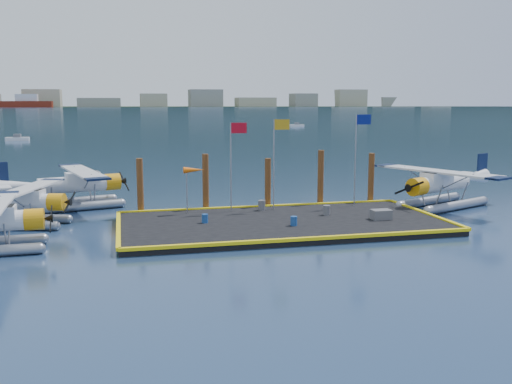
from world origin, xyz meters
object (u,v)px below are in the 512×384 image
Objects in this scene: drum_3 at (294,221)px; windsock at (194,171)px; flagpole_red at (234,153)px; flagpole_blue at (358,146)px; seaplane_c at (77,187)px; drum_0 at (205,218)px; piling_0 at (140,188)px; seaplane_d at (440,186)px; crate at (381,214)px; seaplane_b at (21,204)px; piling_2 at (268,185)px; flagpole_yellow at (277,150)px; piling_3 at (321,179)px; piling_4 at (371,180)px; drum_2 at (327,210)px; piling_1 at (206,184)px; drum_5 at (262,205)px.

windsock is (-5.32, 5.43, 2.54)m from drum_3.
flagpole_red is 8.99m from flagpole_blue.
drum_0 is (8.12, -9.19, -0.93)m from seaplane_c.
flagpole_blue reaches higher than piling_0.
seaplane_d is 8.29m from crate.
piling_2 is at bearing 111.20° from seaplane_b.
flagpole_blue is at bearing 16.35° from drum_0.
flagpole_yellow reaches higher than flagpole_red.
flagpole_red is at bearing -166.75° from piling_3.
flagpole_red reaches higher than piling_2.
seaplane_c is at bearing 163.49° from flagpole_blue.
windsock reaches higher than drum_3.
piling_4 is at bearing 11.60° from flagpole_yellow.
flagpole_blue reaches higher than drum_2.
piling_4 is (2.25, 6.49, 1.29)m from crate.
piling_3 is at bearing 0.00° from piling_0.
flagpole_yellow is at bearing 0.00° from flagpole_red.
drum_0 is 8.19m from drum_2.
seaplane_b is 7.39× the size of crate.
flagpole_yellow is (13.62, -5.81, 2.91)m from seaplane_c.
piling_3 is at bearing 143.93° from flagpole_blue.
seaplane_d is 8.85m from piling_3.
seaplane_b is 16.49m from piling_2.
drum_3 is 0.18× the size of windsock.
seaplane_d is 13.83m from drum_3.
flagpole_blue is at bearing -138.42° from piling_4.
piling_1 is (-10.25, 6.49, 1.39)m from crate.
seaplane_b is at bearing 162.70° from drum_0.
piling_2 is (-0.20, 1.60, -2.61)m from flagpole_yellow.
drum_2 is at bearing -26.19° from flagpole_red.
piling_2 is at bearing 0.00° from piling_1.
piling_0 reaches higher than drum_0.
seaplane_c is 13.91m from drum_5.
windsock is at bearing 180.00° from flagpole_yellow.
piling_4 is at bearing 70.86° from crate.
flagpole_yellow is at bearing -82.79° from piling_2.
windsock is at bearing -170.47° from piling_3.
seaplane_d is 15.66m from flagpole_red.
flagpole_blue is at bearing 39.92° from drum_2.
flagpole_blue reaches higher than seaplane_d.
windsock is at bearing 161.64° from drum_2.
piling_2 is (5.30, 4.97, 1.23)m from drum_0.
flagpole_blue is 1.71× the size of piling_2.
piling_3 reaches higher than piling_2.
seaplane_c is at bearing 156.88° from flagpole_yellow.
flagpole_blue is at bearing -14.48° from piling_2.
drum_3 is 0.09× the size of flagpole_red.
drum_0 is 7.37m from piling_2.
drum_0 is 0.09× the size of flagpole_yellow.
piling_1 is at bearing 171.49° from flagpole_blue.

